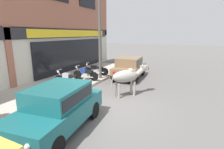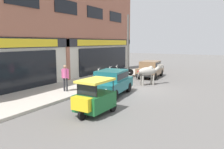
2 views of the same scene
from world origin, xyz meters
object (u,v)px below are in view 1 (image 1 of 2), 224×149
at_px(car_0, 129,67).
at_px(motorcycle_1, 85,74).
at_px(cow, 127,76).
at_px(utility_pole, 100,38).
at_px(motorcycle_0, 69,79).
at_px(motorcycle_2, 96,70).
at_px(car_1, 58,106).

bearing_deg(car_0, motorcycle_1, 134.21).
height_order(cow, car_0, cow).
bearing_deg(utility_pole, motorcycle_0, 159.44).
height_order(cow, motorcycle_0, cow).
distance_m(cow, motorcycle_2, 4.31).
distance_m(motorcycle_0, motorcycle_1, 1.46).
distance_m(cow, motorcycle_0, 3.53).
xyz_separation_m(motorcycle_0, motorcycle_1, (1.45, -0.19, 0.00)).
xyz_separation_m(car_1, motorcycle_1, (5.18, 2.41, -0.28)).
bearing_deg(motorcycle_1, car_1, -155.06).
distance_m(motorcycle_2, utility_pole, 2.41).
bearing_deg(motorcycle_1, motorcycle_0, 172.63).
distance_m(car_0, motorcycle_0, 4.34).
relative_size(cow, utility_pole, 0.34).
bearing_deg(motorcycle_1, utility_pole, -39.46).
xyz_separation_m(car_0, motorcycle_2, (-0.78, 2.25, -0.28)).
bearing_deg(car_0, cow, -162.35).
xyz_separation_m(car_0, utility_pole, (-1.36, 1.56, 1.95)).
distance_m(car_0, motorcycle_2, 2.40).
bearing_deg(motorcycle_2, car_0, -70.90).
height_order(car_1, utility_pole, utility_pole).
bearing_deg(car_1, cow, -13.05).
bearing_deg(motorcycle_1, car_0, -45.79).
distance_m(cow, motorcycle_1, 3.59).
xyz_separation_m(car_0, motorcycle_1, (-2.15, 2.21, -0.28)).
xyz_separation_m(cow, car_0, (3.45, 1.10, -0.19)).
xyz_separation_m(cow, car_1, (-3.89, 0.90, -0.19)).
height_order(car_0, utility_pole, utility_pole).
xyz_separation_m(car_1, utility_pole, (5.98, 1.76, 1.95)).
height_order(motorcycle_0, motorcycle_1, same).
distance_m(car_1, utility_pole, 6.53).
xyz_separation_m(motorcycle_0, motorcycle_2, (2.82, -0.15, 0.00)).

